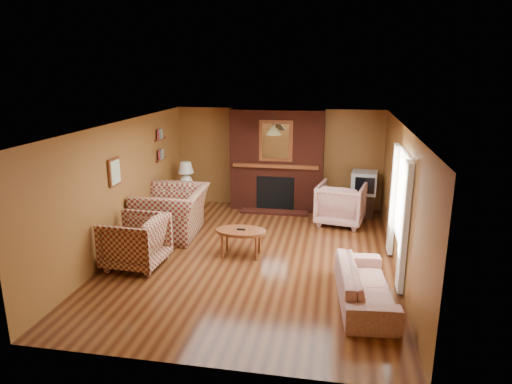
% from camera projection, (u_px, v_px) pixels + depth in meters
% --- Properties ---
extents(floor, '(6.50, 6.50, 0.00)m').
position_uv_depth(floor, '(254.00, 256.00, 8.36)').
color(floor, '#401D0D').
rests_on(floor, ground).
extents(ceiling, '(6.50, 6.50, 0.00)m').
position_uv_depth(ceiling, '(254.00, 125.00, 7.72)').
color(ceiling, silver).
rests_on(ceiling, wall_back).
extents(wall_back, '(6.50, 0.00, 6.50)m').
position_uv_depth(wall_back, '(278.00, 158.00, 11.12)').
color(wall_back, brown).
rests_on(wall_back, floor).
extents(wall_front, '(6.50, 0.00, 6.50)m').
position_uv_depth(wall_front, '(200.00, 272.00, 4.95)').
color(wall_front, brown).
rests_on(wall_front, floor).
extents(wall_left, '(0.00, 6.50, 6.50)m').
position_uv_depth(wall_left, '(122.00, 187.00, 8.47)').
color(wall_left, brown).
rests_on(wall_left, floor).
extents(wall_right, '(0.00, 6.50, 6.50)m').
position_uv_depth(wall_right, '(401.00, 200.00, 7.61)').
color(wall_right, brown).
rests_on(wall_right, floor).
extents(fireplace, '(2.20, 0.82, 2.40)m').
position_uv_depth(fireplace, '(277.00, 161.00, 10.87)').
color(fireplace, '#4A1910').
rests_on(fireplace, floor).
extents(window_right, '(0.10, 1.85, 2.00)m').
position_uv_depth(window_right, '(399.00, 208.00, 7.45)').
color(window_right, beige).
rests_on(window_right, wall_right).
extents(bookshelf, '(0.09, 0.55, 0.71)m').
position_uv_depth(bookshelf, '(162.00, 145.00, 10.14)').
color(bookshelf, brown).
rests_on(bookshelf, wall_left).
extents(botanical_print, '(0.05, 0.40, 0.50)m').
position_uv_depth(botanical_print, '(115.00, 172.00, 8.08)').
color(botanical_print, brown).
rests_on(botanical_print, wall_left).
extents(pendant_light, '(0.36, 0.36, 0.48)m').
position_uv_depth(pendant_light, '(273.00, 131.00, 10.01)').
color(pendant_light, black).
rests_on(pendant_light, ceiling).
extents(plaid_loveseat, '(1.41, 1.58, 0.98)m').
position_uv_depth(plaid_loveseat, '(172.00, 212.00, 9.29)').
color(plaid_loveseat, maroon).
rests_on(plaid_loveseat, floor).
extents(plaid_armchair, '(1.03, 1.00, 0.89)m').
position_uv_depth(plaid_armchair, '(135.00, 241.00, 7.85)').
color(plaid_armchair, maroon).
rests_on(plaid_armchair, floor).
extents(floral_sofa, '(0.89, 1.93, 0.55)m').
position_uv_depth(floral_sofa, '(365.00, 285.00, 6.66)').
color(floral_sofa, beige).
rests_on(floral_sofa, floor).
extents(floral_armchair, '(1.15, 1.17, 0.91)m').
position_uv_depth(floral_armchair, '(341.00, 204.00, 9.98)').
color(floral_armchair, beige).
rests_on(floral_armchair, floor).
extents(coffee_table, '(0.93, 0.58, 0.52)m').
position_uv_depth(coffee_table, '(241.00, 233.00, 8.28)').
color(coffee_table, brown).
rests_on(coffee_table, floor).
extents(side_table, '(0.45, 0.45, 0.58)m').
position_uv_depth(side_table, '(187.00, 199.00, 10.96)').
color(side_table, brown).
rests_on(side_table, floor).
extents(table_lamp, '(0.37, 0.37, 0.61)m').
position_uv_depth(table_lamp, '(186.00, 173.00, 10.80)').
color(table_lamp, white).
rests_on(table_lamp, side_table).
extents(tv_stand, '(0.51, 0.47, 0.53)m').
position_uv_depth(tv_stand, '(363.00, 204.00, 10.59)').
color(tv_stand, black).
rests_on(tv_stand, floor).
extents(crt_tv, '(0.61, 0.61, 0.52)m').
position_uv_depth(crt_tv, '(364.00, 183.00, 10.45)').
color(crt_tv, '#ABAEB3').
rests_on(crt_tv, tv_stand).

